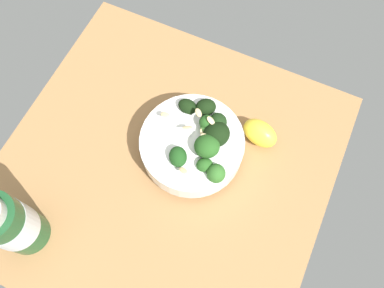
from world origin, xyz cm
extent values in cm
cube|color=#996D42|center=(0.00, 0.00, -2.21)|extent=(59.64, 59.64, 4.42)
cylinder|color=white|center=(-3.41, -5.09, 0.70)|extent=(10.31, 10.31, 1.40)
cylinder|color=white|center=(-3.41, -5.09, 3.51)|extent=(18.75, 18.75, 4.21)
cylinder|color=silver|center=(-3.41, -5.09, 5.22)|extent=(16.01, 16.01, 0.80)
cylinder|color=#589D47|center=(-6.90, -7.99, 5.64)|extent=(1.60, 1.63, 1.29)
ellipsoid|color=#2D6023|center=(-6.90, -7.99, 7.18)|extent=(5.03, 5.03, 3.50)
cylinder|color=#2F662B|center=(-7.32, -1.68, 4.61)|extent=(1.24, 1.37, 1.61)
ellipsoid|color=#23511C|center=(-7.32, -1.68, 6.10)|extent=(4.05, 4.10, 2.94)
cylinder|color=#3C7A32|center=(-6.47, -4.53, 5.45)|extent=(1.77, 1.77, 1.80)
ellipsoid|color=#23511C|center=(-6.47, -4.53, 7.36)|extent=(6.44, 5.95, 5.11)
cylinder|color=#2F662B|center=(-3.11, -11.76, 4.74)|extent=(1.83, 1.91, 1.60)
ellipsoid|color=black|center=(-3.11, -11.76, 6.55)|extent=(4.85, 4.93, 3.28)
cylinder|color=#589D47|center=(-2.66, -0.97, 5.12)|extent=(1.82, 1.67, 1.43)
ellipsoid|color=#194216|center=(-2.66, -0.97, 6.64)|extent=(4.64, 5.43, 4.31)
cylinder|color=#3C7A32|center=(-5.01, -7.93, 5.25)|extent=(1.39, 1.35, 1.16)
ellipsoid|color=#386B2B|center=(-5.01, -7.93, 6.49)|extent=(3.64, 4.13, 3.15)
cylinder|color=#3C7A32|center=(-7.02, -7.39, 5.16)|extent=(2.07, 2.16, 1.40)
ellipsoid|color=black|center=(-7.02, -7.39, 7.00)|extent=(7.34, 6.65, 5.76)
cylinder|color=#589D47|center=(-6.30, -10.02, 5.24)|extent=(1.47, 1.62, 1.14)
ellipsoid|color=black|center=(-6.30, -10.02, 6.73)|extent=(4.72, 5.12, 4.21)
cylinder|color=#2F662B|center=(-4.56, -8.74, 5.79)|extent=(1.39, 1.19, 1.37)
ellipsoid|color=#23511C|center=(-4.56, -8.74, 7.16)|extent=(4.37, 3.91, 3.62)
cylinder|color=#589D47|center=(-9.74, -1.07, 4.65)|extent=(1.67, 1.69, 1.40)
ellipsoid|color=#2D6023|center=(-9.74, -1.07, 6.23)|extent=(5.09, 5.13, 4.36)
cylinder|color=#3C7A32|center=(0.11, -10.60, 4.92)|extent=(1.61, 1.66, 1.34)
ellipsoid|color=black|center=(0.11, -10.60, 6.30)|extent=(3.95, 3.25, 3.57)
ellipsoid|color=#DBBC84|center=(2.60, -6.87, 7.55)|extent=(1.90, 1.14, 0.74)
ellipsoid|color=#DBBC84|center=(-2.05, -6.14, 7.76)|extent=(2.08, 1.77, 0.78)
ellipsoid|color=#DBBC84|center=(-5.63, -5.80, 8.03)|extent=(1.84, 1.06, 0.48)
ellipsoid|color=#DBBC84|center=(-5.37, -8.63, 8.69)|extent=(2.04, 1.60, 0.91)
ellipsoid|color=#DBBC84|center=(-2.70, -9.32, 8.29)|extent=(2.02, 1.99, 0.49)
ellipsoid|color=#DBBC84|center=(-4.66, 1.11, 7.34)|extent=(2.04, 1.53, 0.97)
ellipsoid|color=#DBBC84|center=(-4.73, -6.78, 6.88)|extent=(1.83, 2.06, 0.90)
ellipsoid|color=yellow|center=(-13.76, -12.90, 2.58)|extent=(7.71, 5.92, 5.16)
cylinder|color=#194723|center=(16.01, 20.64, 7.60)|extent=(7.35, 7.35, 15.20)
cylinder|color=silver|center=(16.01, 20.64, 8.30)|extent=(7.50, 7.50, 6.12)
camera|label=1|loc=(-14.76, 19.66, 69.81)|focal=37.00mm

